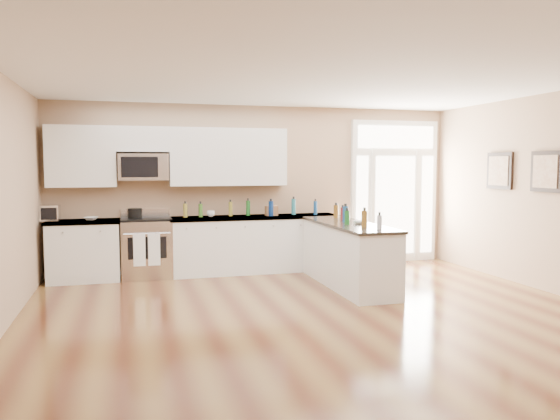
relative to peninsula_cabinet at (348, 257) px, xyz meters
name	(u,v)px	position (x,y,z in m)	size (l,w,h in m)	color
ground	(349,337)	(-0.93, -2.24, -0.43)	(8.00, 8.00, 0.00)	#532A17
room_shell	(351,173)	(-0.93, -2.24, 1.27)	(8.00, 8.00, 8.00)	tan
back_cabinet_left	(84,253)	(-3.80, 1.45, 0.00)	(1.10, 0.66, 0.94)	white
back_cabinet_right	(255,246)	(-1.08, 1.45, 0.00)	(2.85, 0.66, 0.94)	white
peninsula_cabinet	(348,257)	(0.00, 0.00, 0.00)	(0.69, 2.32, 0.94)	white
upper_cabinet_left	(81,156)	(-3.81, 1.59, 1.49)	(1.04, 0.33, 0.95)	white
upper_cabinet_right	(228,157)	(-1.50, 1.59, 1.49)	(1.94, 0.33, 0.95)	white
upper_cabinet_short	(143,139)	(-2.88, 1.59, 1.77)	(0.82, 0.33, 0.40)	white
microwave	(143,167)	(-2.88, 1.56, 1.33)	(0.78, 0.41, 0.42)	silver
entry_door	(394,191)	(1.62, 1.71, 0.87)	(1.70, 0.10, 2.60)	white
wall_art_near	(499,171)	(2.54, -0.04, 1.27)	(0.05, 0.58, 0.58)	black
wall_art_far	(546,172)	(2.54, -1.04, 1.27)	(0.05, 0.58, 0.58)	black
kitchen_range	(147,248)	(-2.85, 1.45, 0.04)	(0.78, 0.69, 1.08)	silver
stockpot	(135,213)	(-3.02, 1.51, 0.60)	(0.22, 0.22, 0.17)	black
toaster_oven	(50,213)	(-4.28, 1.50, 0.63)	(0.28, 0.22, 0.24)	silver
cardboard_box	(271,211)	(-0.80, 1.44, 0.59)	(0.20, 0.15, 0.16)	brown
bowl_left	(91,219)	(-3.68, 1.46, 0.53)	(0.20, 0.20, 0.05)	white
bowl_peninsula	(359,222)	(0.09, -0.16, 0.53)	(0.15, 0.15, 0.05)	white
cup_counter	(211,214)	(-1.81, 1.50, 0.56)	(0.13, 0.13, 0.10)	white
counter_bottles	(297,212)	(-0.56, 0.78, 0.62)	(2.40, 2.45, 0.27)	#19591E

